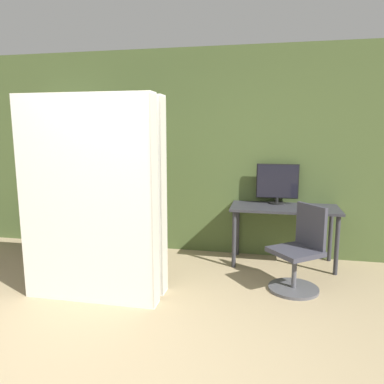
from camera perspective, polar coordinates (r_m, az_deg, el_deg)
wall_back at (r=5.06m, az=-0.81°, el=6.01°), size 8.00×0.06×2.70m
desk at (r=4.72m, az=13.89°, el=-3.39°), size 1.29×0.59×0.73m
monitor at (r=4.83m, az=12.87°, el=1.37°), size 0.52×0.19×0.51m
office_chair at (r=4.09m, az=15.99°, el=-9.48°), size 0.62×0.62×0.89m
bookshelf at (r=5.56m, az=-18.11°, el=1.35°), size 0.89×0.31×1.94m
mattress_near at (r=3.67m, az=-15.58°, el=-1.29°), size 1.35×0.20×1.99m
mattress_far at (r=3.94m, az=-13.62°, el=-0.51°), size 1.35×0.19×1.99m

